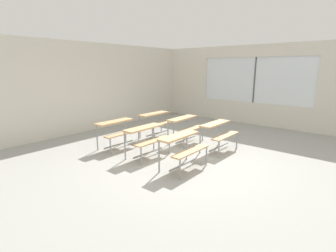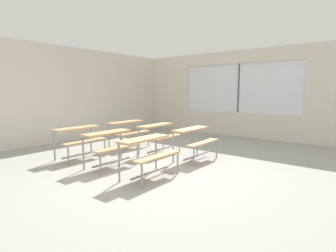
# 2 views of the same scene
# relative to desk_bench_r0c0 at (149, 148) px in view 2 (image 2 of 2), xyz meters

# --- Properties ---
(ground) EXTENTS (10.00, 9.00, 0.05)m
(ground) POSITION_rel_desk_bench_r0c0_xyz_m (0.33, 0.10, -0.59)
(ground) COLOR #9E9E99
(wall_back) EXTENTS (10.00, 0.12, 3.00)m
(wall_back) POSITION_rel_desk_bench_r0c0_xyz_m (0.33, 4.60, 0.94)
(wall_back) COLOR silver
(wall_back) RESTS_ON ground
(wall_right) EXTENTS (0.12, 9.00, 3.00)m
(wall_right) POSITION_rel_desk_bench_r0c0_xyz_m (5.33, -0.04, 0.88)
(wall_right) COLOR silver
(wall_right) RESTS_ON ground
(desk_bench_r0c0) EXTENTS (1.11, 0.60, 0.74)m
(desk_bench_r0c0) POSITION_rel_desk_bench_r0c0_xyz_m (0.00, 0.00, 0.00)
(desk_bench_r0c0) COLOR tan
(desk_bench_r0c0) RESTS_ON ground
(desk_bench_r0c1) EXTENTS (1.10, 0.60, 0.74)m
(desk_bench_r0c1) POSITION_rel_desk_bench_r0c0_xyz_m (1.59, 0.01, 0.00)
(desk_bench_r0c1) COLOR tan
(desk_bench_r0c1) RESTS_ON ground
(desk_bench_r1c0) EXTENTS (1.10, 0.59, 0.74)m
(desk_bench_r1c0) POSITION_rel_desk_bench_r0c0_xyz_m (0.03, 1.13, 0.00)
(desk_bench_r1c0) COLOR tan
(desk_bench_r1c0) RESTS_ON ground
(desk_bench_r1c1) EXTENTS (1.12, 0.63, 0.74)m
(desk_bench_r1c1) POSITION_rel_desk_bench_r0c0_xyz_m (1.60, 1.11, 0.00)
(desk_bench_r1c1) COLOR tan
(desk_bench_r1c1) RESTS_ON ground
(desk_bench_r2c0) EXTENTS (1.11, 0.61, 0.74)m
(desk_bench_r2c0) POSITION_rel_desk_bench_r0c0_xyz_m (0.02, 2.24, 0.00)
(desk_bench_r2c0) COLOR tan
(desk_bench_r2c0) RESTS_ON ground
(desk_bench_r2c1) EXTENTS (1.11, 0.60, 0.74)m
(desk_bench_r2c1) POSITION_rel_desk_bench_r0c0_xyz_m (1.59, 2.24, 0.00)
(desk_bench_r2c1) COLOR tan
(desk_bench_r2c1) RESTS_ON ground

